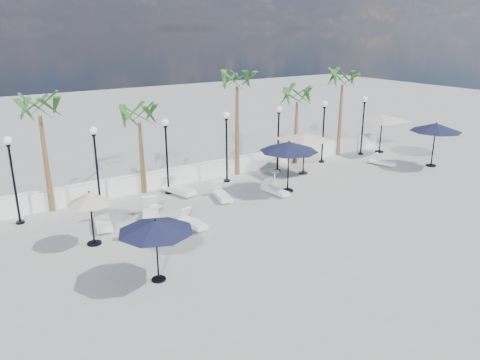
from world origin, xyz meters
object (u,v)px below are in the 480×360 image
lounger_2 (193,222)px  lounger_6 (382,162)px  parasol_navy_left (156,226)px  parasol_navy_right (436,128)px  parasol_cream_small (90,199)px  lounger_3 (150,214)px  lounger_1 (178,189)px  lounger_0 (103,221)px  parasol_navy_mid (289,147)px  parasol_cream_sq_a (305,134)px  lounger_4 (275,190)px  parasol_cream_sq_b (383,115)px  lounger_5 (221,195)px

lounger_2 → lounger_6: lounger_2 is taller
parasol_navy_left → parasol_navy_right: (19.50, 3.40, 0.44)m
parasol_cream_small → lounger_3: bearing=20.0°
lounger_1 → lounger_2: (-1.31, -4.08, -0.06)m
lounger_3 → lounger_0: bearing=-171.4°
parasol_navy_left → lounger_2: bearing=47.3°
lounger_1 → parasol_navy_mid: parasol_navy_mid is taller
parasol_cream_small → lounger_2: bearing=-8.7°
lounger_6 → parasol_navy_right: bearing=-49.1°
parasol_cream_sq_a → parasol_cream_small: parasol_cream_sq_a is taller
lounger_1 → parasol_cream_small: parasol_cream_small is taller
lounger_0 → lounger_2: lounger_0 is taller
lounger_4 → parasol_cream_sq_b: bearing=8.3°
lounger_1 → parasol_cream_sq_a: parasol_cream_sq_a is taller
lounger_4 → lounger_5: size_ratio=0.91×
lounger_4 → lounger_6: size_ratio=1.01×
lounger_1 → lounger_2: size_ratio=1.31×
parasol_navy_right → lounger_3: bearing=175.1°
lounger_1 → parasol_cream_small: 6.55m
parasol_navy_mid → parasol_cream_small: 10.26m
lounger_0 → parasol_cream_sq_b: 19.87m
lounger_4 → parasol_cream_sq_b: parasol_cream_sq_b is taller
lounger_6 → parasol_cream_small: size_ratio=0.77×
lounger_6 → parasol_cream_sq_b: 4.02m
lounger_0 → lounger_1: lounger_1 is taller
parasol_navy_left → parasol_cream_sq_a: parasol_cream_sq_a is taller
lounger_4 → parasol_navy_right: size_ratio=0.57×
lounger_1 → parasol_cream_sq_b: bearing=-16.2°
lounger_0 → lounger_2: size_ratio=1.24×
lounger_5 → parasol_cream_sq_a: size_ratio=0.37×
parasol_navy_left → parasol_cream_small: parasol_navy_left is taller
lounger_0 → lounger_4: lounger_0 is taller
lounger_5 → parasol_cream_small: 7.13m
lounger_5 → lounger_6: bearing=12.1°
lounger_6 → parasol_navy_mid: bearing=171.5°
lounger_4 → parasol_navy_mid: (0.83, 0.01, 2.14)m
lounger_0 → lounger_1: size_ratio=0.94×
lounger_1 → lounger_2: lounger_1 is taller
lounger_4 → parasol_cream_small: parasol_cream_small is taller
lounger_0 → parasol_cream_sq_b: parasol_cream_sq_b is taller
lounger_2 → parasol_navy_right: parasol_navy_right is taller
parasol_navy_left → lounger_6: bearing=16.8°
parasol_cream_sq_a → lounger_1: bearing=173.6°
lounger_2 → lounger_4: 5.54m
lounger_1 → lounger_4: size_ratio=1.28×
lounger_4 → parasol_cream_sq_b: (11.06, 2.79, 2.35)m
parasol_navy_right → parasol_cream_small: bearing=178.5°
lounger_1 → lounger_4: 4.93m
parasol_navy_right → lounger_0: bearing=174.1°
lounger_1 → lounger_3: bearing=-152.1°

